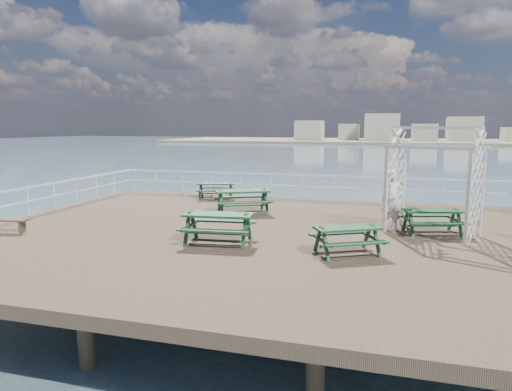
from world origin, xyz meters
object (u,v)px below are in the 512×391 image
object	(u,v)px
picnic_table_a	(243,196)
person	(392,200)
picnic_table_b	(216,187)
picnic_table_e	(347,234)
flat_bench_near	(6,222)
picnic_table_d	(218,222)
trellis_arbor	(433,187)
picnic_table_c	(432,216)

from	to	relation	value
picnic_table_a	person	size ratio (longest dim) A/B	1.34
picnic_table_b	picnic_table_e	distance (m)	10.03
picnic_table_b	picnic_table_a	bearing A→B (deg)	-67.54
flat_bench_near	person	distance (m)	12.11
picnic_table_d	trellis_arbor	xyz separation A→B (m)	(5.87, 2.69, 0.84)
picnic_table_b	picnic_table_d	xyz separation A→B (m)	(2.93, -7.45, 0.10)
picnic_table_d	picnic_table_e	size ratio (longest dim) A/B	1.00
picnic_table_e	picnic_table_a	bearing A→B (deg)	104.20
picnic_table_a	trellis_arbor	bearing A→B (deg)	-41.70
picnic_table_b	picnic_table_d	distance (m)	8.00
picnic_table_d	trellis_arbor	bearing A→B (deg)	18.37
picnic_table_e	flat_bench_near	bearing A→B (deg)	153.62
picnic_table_a	picnic_table_c	world-z (taller)	picnic_table_a
flat_bench_near	picnic_table_d	bearing A→B (deg)	-6.56
picnic_table_a	picnic_table_b	xyz separation A→B (m)	(-2.24, 3.01, -0.12)
picnic_table_d	picnic_table_c	bearing A→B (deg)	19.39
picnic_table_e	person	xyz separation A→B (m)	(1.12, 3.21, 0.44)
picnic_table_d	flat_bench_near	distance (m)	6.86
picnic_table_e	person	bearing A→B (deg)	42.13
picnic_table_d	flat_bench_near	size ratio (longest dim) A/B	1.46
picnic_table_b	picnic_table_e	bearing A→B (deg)	-63.62
flat_bench_near	trellis_arbor	world-z (taller)	trellis_arbor
flat_bench_near	person	xyz separation A→B (m)	(11.54, 3.63, 0.65)
trellis_arbor	flat_bench_near	bearing A→B (deg)	-140.58
picnic_table_a	person	world-z (taller)	person
picnic_table_d	person	distance (m)	5.62
picnic_table_a	picnic_table_b	size ratio (longest dim) A/B	1.34
picnic_table_a	flat_bench_near	world-z (taller)	picnic_table_a
picnic_table_e	trellis_arbor	distance (m)	3.77
picnic_table_a	person	xyz separation A→B (m)	(5.40, -1.40, 0.32)
person	picnic_table_d	bearing A→B (deg)	-162.37
picnic_table_a	picnic_table_c	xyz separation A→B (m)	(6.60, -1.59, -0.09)
person	picnic_table_c	bearing A→B (deg)	-24.25
picnic_table_b	trellis_arbor	size ratio (longest dim) A/B	0.59
picnic_table_c	person	size ratio (longest dim) A/B	1.07
picnic_table_b	picnic_table_c	size ratio (longest dim) A/B	0.94
picnic_table_b	trellis_arbor	distance (m)	10.04
trellis_arbor	picnic_table_d	bearing A→B (deg)	-130.46
picnic_table_a	picnic_table_c	size ratio (longest dim) A/B	1.25
picnic_table_d	flat_bench_near	world-z (taller)	picnic_table_d
picnic_table_b	person	distance (m)	8.83
picnic_table_d	picnic_table_a	bearing A→B (deg)	92.48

